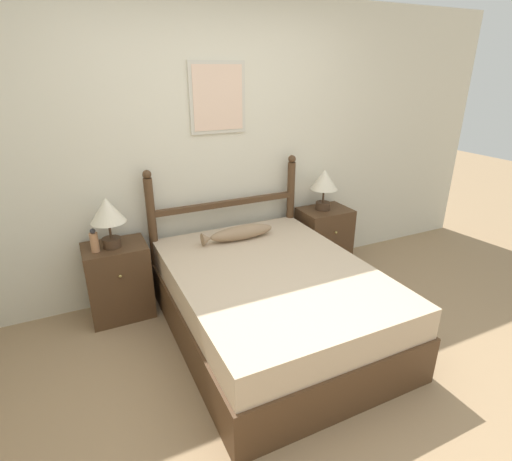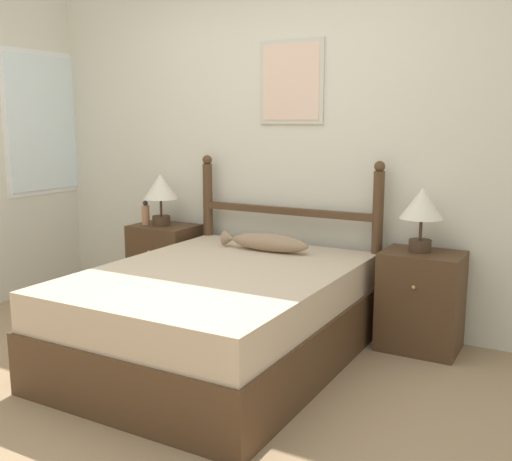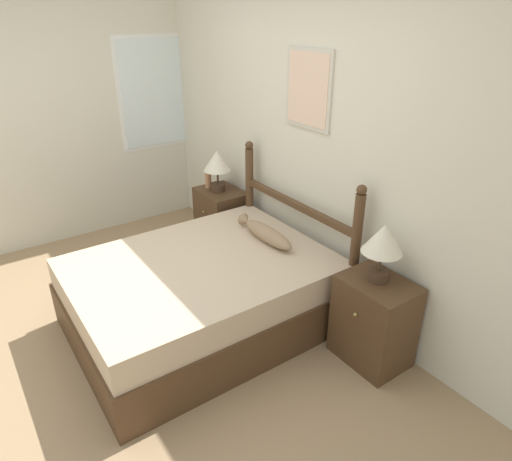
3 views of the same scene
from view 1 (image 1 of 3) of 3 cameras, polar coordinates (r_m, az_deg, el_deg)
The scene contains 10 objects.
ground_plane at distance 2.82m, azimuth 7.40°, elevation -22.20°, with size 16.00×16.00×0.00m, color #9E7F5B.
wall_back at distance 3.65m, azimuth -6.64°, elevation 11.16°, with size 6.40×0.08×2.55m.
bed at distance 3.15m, azimuth 2.30°, elevation -10.19°, with size 1.45×1.91×0.57m.
headboard at distance 3.73m, azimuth -4.21°, elevation 1.42°, with size 1.45×0.07×1.20m.
nightstand_left at distance 3.55m, azimuth -19.00°, elevation -6.79°, with size 0.50×0.40×0.64m.
nightstand_right at distance 4.22m, azimuth 9.61°, elevation -1.12°, with size 0.50×0.40×0.64m.
table_lamp_left at distance 3.29m, azimuth -20.46°, elevation 2.30°, with size 0.27×0.27×0.41m.
table_lamp_right at distance 4.02m, azimuth 9.72°, elevation 6.83°, with size 0.27×0.27×0.41m.
bottle at distance 3.32m, azimuth -22.11°, elevation -1.44°, with size 0.06×0.06×0.19m.
fish_pillow at distance 3.47m, azimuth -2.44°, elevation -0.37°, with size 0.66×0.14×0.12m.
Camera 1 is at (-1.17, -1.65, 1.97)m, focal length 28.00 mm.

